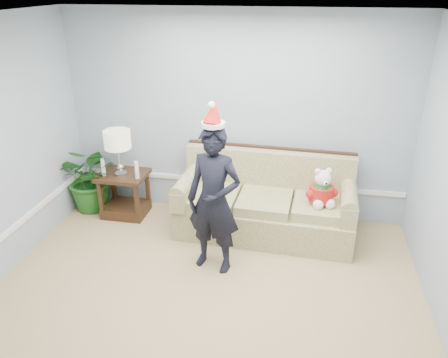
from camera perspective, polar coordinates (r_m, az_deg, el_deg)
room_shell at (r=3.43m, az=-5.33°, el=-3.94°), size 4.54×5.04×2.74m
wainscot_trim at (r=5.21m, az=-13.98°, el=-5.27°), size 4.49×4.99×0.06m
sofa at (r=5.60m, az=5.45°, el=-3.39°), size 2.22×1.03×1.02m
side_table at (r=6.16m, az=-12.76°, el=-2.49°), size 0.64×0.53×0.61m
table_lamp at (r=5.80m, az=-13.75°, el=4.79°), size 0.35×0.35×0.62m
candle_pair at (r=5.87m, az=-13.44°, el=1.24°), size 0.53×0.06×0.23m
houseplant at (r=6.32m, az=-16.83°, el=0.26°), size 0.93×0.83×0.98m
man at (r=4.66m, az=-1.32°, el=-2.84°), size 0.68×0.52×1.67m
santa_hat at (r=4.32m, az=-1.41°, el=8.42°), size 0.28×0.30×0.28m
teddy_bear at (r=5.28m, az=12.61°, el=-1.59°), size 0.36×0.37×0.47m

